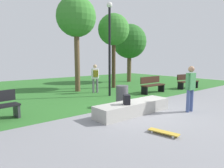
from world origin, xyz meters
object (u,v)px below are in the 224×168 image
skateboard_by_ledge (164,132)px  tree_slender_maple (76,18)px  park_bench_far_left (187,81)px  trash_bin (122,96)px  lamp_post (110,41)px  pedestrian_with_backpack (95,76)px  tree_broad_elm (114,30)px  concrete_ledge (133,108)px  park_bench_near_lamppost (152,84)px  tree_tall_oak (129,42)px  skater_performing_trick (191,85)px  backpack_on_ledge (127,100)px

skateboard_by_ledge → tree_slender_maple: (1.78, 7.34, 4.13)m
park_bench_far_left → trash_bin: (-6.58, -0.93, -0.06)m
park_bench_far_left → lamp_post: lamp_post is taller
skateboard_by_ledge → pedestrian_with_backpack: pedestrian_with_backpack is taller
tree_broad_elm → lamp_post: bearing=-134.2°
tree_slender_maple → trash_bin: tree_slender_maple is taller
concrete_ledge → skateboard_by_ledge: (-0.81, -1.85, -0.15)m
park_bench_near_lamppost → trash_bin: size_ratio=1.89×
tree_tall_oak → pedestrian_with_backpack: tree_tall_oak is taller
park_bench_near_lamppost → trash_bin: 3.68m
park_bench_far_left → pedestrian_with_backpack: (-5.54, 2.41, 0.47)m
concrete_ledge → tree_tall_oak: size_ratio=0.64×
park_bench_far_left → tree_slender_maple: bearing=149.8°
skater_performing_trick → pedestrian_with_backpack: skater_performing_trick is taller
skater_performing_trick → park_bench_near_lamppost: (2.11, 3.42, -0.48)m
tree_tall_oak → lamp_post: tree_tall_oak is taller
concrete_ledge → skateboard_by_ledge: concrete_ledge is taller
backpack_on_ledge → lamp_post: size_ratio=0.07×
tree_tall_oak → skater_performing_trick: bearing=-121.5°
park_bench_near_lamppost → tree_tall_oak: size_ratio=0.34×
backpack_on_ledge → park_bench_near_lamppost: bearing=-27.0°
tree_broad_elm → backpack_on_ledge: bearing=-126.6°
park_bench_near_lamppost → tree_broad_elm: tree_broad_elm is taller
skater_performing_trick → skateboard_by_ledge: size_ratio=2.01×
skater_performing_trick → pedestrian_with_backpack: 5.51m
tree_slender_maple → trash_bin: bearing=-97.0°
skateboard_by_ledge → park_bench_far_left: size_ratio=0.50×
skater_performing_trick → tree_broad_elm: tree_broad_elm is taller
backpack_on_ledge → tree_broad_elm: size_ratio=0.07×
skater_performing_trick → tree_slender_maple: (-0.80, 6.60, 3.22)m
park_bench_far_left → tree_broad_elm: size_ratio=0.35×
skater_performing_trick → tree_slender_maple: size_ratio=0.31×
skater_performing_trick → tree_tall_oak: bearing=58.5°
concrete_ledge → tree_slender_maple: size_ratio=0.56×
tree_slender_maple → pedestrian_with_backpack: size_ratio=3.37×
lamp_post → tree_broad_elm: bearing=45.8°
skater_performing_trick → trash_bin: (-1.35, 2.16, -0.54)m
tree_broad_elm → tree_tall_oak: (3.27, 1.85, -0.43)m
tree_tall_oak → concrete_ledge: bearing=-133.7°
tree_slender_maple → concrete_ledge: bearing=-100.0°
park_bench_far_left → tree_tall_oak: bearing=91.9°
concrete_ledge → park_bench_far_left: size_ratio=1.83×
backpack_on_ledge → skater_performing_trick: 2.46m
tree_slender_maple → tree_broad_elm: (2.59, -0.21, -0.48)m
concrete_ledge → park_bench_near_lamppost: size_ratio=1.88×
park_bench_far_left → tree_slender_maple: (-6.03, 3.51, 3.71)m
backpack_on_ledge → tree_slender_maple: size_ratio=0.06×
tree_broad_elm → lamp_post: (-2.07, -2.13, -0.91)m
tree_slender_maple → pedestrian_with_backpack: (0.50, -1.10, -3.24)m
tree_broad_elm → park_bench_far_left: bearing=-43.8°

